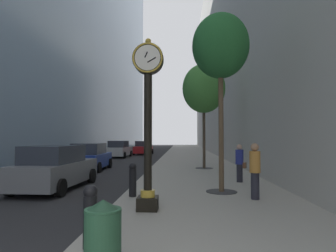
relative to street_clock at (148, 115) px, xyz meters
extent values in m
plane|color=#262628|center=(-1.09, 21.66, -2.69)|extent=(110.00, 110.00, 0.00)
cube|color=#9E998E|center=(1.83, 24.66, -2.62)|extent=(5.85, 80.00, 0.14)
cube|color=#B7B2A8|center=(9.25, 24.66, 10.39)|extent=(9.00, 80.00, 26.16)
cube|color=black|center=(0.00, 0.01, -2.37)|extent=(0.55, 0.55, 0.35)
cylinder|color=gold|center=(0.00, 0.01, -2.11)|extent=(0.38, 0.38, 0.18)
cylinder|color=black|center=(0.00, 0.01, -0.46)|extent=(0.22, 0.22, 3.12)
cylinder|color=black|center=(0.00, 0.01, 1.52)|extent=(0.84, 0.28, 0.84)
torus|color=gold|center=(0.00, -0.15, 1.52)|extent=(0.82, 0.05, 0.82)
cylinder|color=white|center=(0.00, -0.14, 1.52)|extent=(0.69, 0.01, 0.69)
cylinder|color=white|center=(0.00, 0.16, 1.52)|extent=(0.69, 0.01, 0.69)
sphere|color=gold|center=(0.00, 0.01, 2.01)|extent=(0.16, 0.16, 0.16)
cube|color=black|center=(-0.04, -0.15, 1.59)|extent=(0.10, 0.01, 0.17)
cube|color=black|center=(0.11, -0.15, 1.45)|extent=(0.24, 0.01, 0.16)
cylinder|color=black|center=(-0.70, -2.72, -2.09)|extent=(0.24, 0.24, 0.91)
sphere|color=black|center=(-0.70, -2.72, -1.57)|extent=(0.25, 0.25, 0.25)
cylinder|color=black|center=(-0.70, 1.76, -2.09)|extent=(0.24, 0.24, 0.91)
sphere|color=black|center=(-0.70, 1.76, -1.57)|extent=(0.25, 0.25, 0.25)
cylinder|color=#333335|center=(2.32, 2.71, -2.54)|extent=(1.10, 1.10, 0.02)
cylinder|color=brown|center=(2.32, 2.71, -0.31)|extent=(0.18, 0.18, 4.48)
ellipsoid|color=#23602D|center=(2.32, 2.71, 2.70)|extent=(2.05, 2.05, 2.36)
cylinder|color=#333335|center=(2.32, 10.70, -2.54)|extent=(1.10, 1.10, 0.02)
cylinder|color=#4C3D2D|center=(2.32, 10.70, -0.53)|extent=(0.18, 0.18, 4.04)
ellipsoid|color=#428438|center=(2.32, 10.70, 2.50)|extent=(2.71, 2.71, 3.11)
cylinder|color=#234C33|center=(-0.21, -3.70, -2.09)|extent=(0.52, 0.52, 0.92)
cone|color=#183523|center=(-0.21, -3.70, -1.58)|extent=(0.53, 0.53, 0.16)
cylinder|color=#23232D|center=(3.42, 5.04, -2.16)|extent=(0.34, 0.34, 0.77)
cylinder|color=navy|center=(3.42, 5.04, -1.46)|extent=(0.45, 0.45, 0.63)
sphere|color=tan|center=(3.42, 5.04, -1.03)|extent=(0.24, 0.24, 0.24)
cube|color=brown|center=(3.62, 4.95, -1.81)|extent=(0.19, 0.23, 0.24)
cylinder|color=#23232D|center=(3.21, 1.51, -2.13)|extent=(0.36, 0.36, 0.83)
cylinder|color=#B77A33|center=(3.21, 1.51, -1.38)|extent=(0.48, 0.48, 0.67)
sphere|color=#9E7556|center=(3.21, 1.51, -0.92)|extent=(0.25, 0.25, 0.25)
cube|color=slate|center=(-4.18, 3.86, -2.04)|extent=(1.98, 4.74, 0.85)
cube|color=#282D38|center=(-4.18, 3.63, -1.29)|extent=(1.70, 2.67, 0.70)
cylinder|color=black|center=(-5.04, 5.48, -2.37)|extent=(0.24, 0.65, 0.64)
cylinder|color=black|center=(-3.21, 5.42, -2.37)|extent=(0.24, 0.65, 0.64)
cylinder|color=black|center=(-5.14, 2.30, -2.37)|extent=(0.24, 0.65, 0.64)
cylinder|color=black|center=(-3.31, 2.24, -2.37)|extent=(0.24, 0.65, 0.64)
cube|color=#B7BABF|center=(-5.68, 22.75, -2.05)|extent=(1.99, 4.59, 0.85)
cube|color=#282D38|center=(-5.69, 22.52, -1.30)|extent=(1.71, 2.59, 0.69)
cylinder|color=black|center=(-6.56, 24.32, -2.37)|extent=(0.24, 0.65, 0.64)
cylinder|color=black|center=(-4.71, 24.26, -2.37)|extent=(0.24, 0.65, 0.64)
cylinder|color=black|center=(-6.66, 21.23, -2.37)|extent=(0.24, 0.65, 0.64)
cylinder|color=black|center=(-4.81, 21.17, -2.37)|extent=(0.24, 0.65, 0.64)
cube|color=navy|center=(-4.90, 10.52, -2.05)|extent=(1.97, 4.38, 0.83)
cube|color=#282D38|center=(-4.89, 10.31, -1.32)|extent=(1.70, 2.47, 0.68)
cylinder|color=black|center=(-5.86, 11.97, -2.37)|extent=(0.24, 0.65, 0.64)
cylinder|color=black|center=(-4.02, 12.02, -2.37)|extent=(0.24, 0.65, 0.64)
cylinder|color=black|center=(-5.78, 9.03, -2.37)|extent=(0.24, 0.65, 0.64)
cylinder|color=black|center=(-3.93, 9.08, -2.37)|extent=(0.24, 0.65, 0.64)
cube|color=#AD191E|center=(-3.77, 27.91, -2.07)|extent=(1.91, 4.39, 0.80)
cube|color=#282D38|center=(-3.78, 27.70, -1.36)|extent=(1.65, 2.47, 0.65)
cylinder|color=black|center=(-4.64, 29.41, -2.37)|extent=(0.24, 0.65, 0.64)
cylinder|color=black|center=(-2.83, 29.37, -2.37)|extent=(0.24, 0.65, 0.64)
cylinder|color=black|center=(-4.71, 26.46, -2.37)|extent=(0.24, 0.65, 0.64)
cylinder|color=black|center=(-2.90, 26.41, -2.37)|extent=(0.24, 0.65, 0.64)
camera|label=1|loc=(0.91, -7.83, -0.62)|focal=31.26mm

